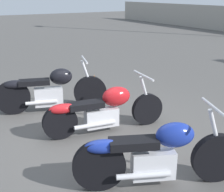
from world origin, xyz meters
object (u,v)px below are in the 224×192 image
motorcycle_slot_1 (103,109)px  motorcycle_slot_2 (156,154)px  traffic_cone_near (94,83)px  motorcycle_slot_0 (50,90)px

motorcycle_slot_1 → motorcycle_slot_2: 1.71m
motorcycle_slot_1 → traffic_cone_near: size_ratio=5.27×
motorcycle_slot_1 → traffic_cone_near: 2.31m
motorcycle_slot_0 → traffic_cone_near: bearing=135.0°
motorcycle_slot_0 → motorcycle_slot_1: motorcycle_slot_0 is taller
motorcycle_slot_0 → motorcycle_slot_2: (3.09, 0.21, -0.01)m
traffic_cone_near → motorcycle_slot_1: bearing=-23.7°
motorcycle_slot_0 → motorcycle_slot_2: 3.09m
motorcycle_slot_1 → motorcycle_slot_2: size_ratio=1.09×
motorcycle_slot_2 → traffic_cone_near: motorcycle_slot_2 is taller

